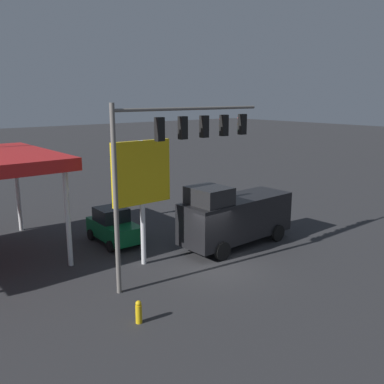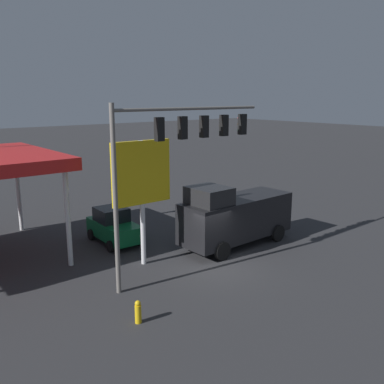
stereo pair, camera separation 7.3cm
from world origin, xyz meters
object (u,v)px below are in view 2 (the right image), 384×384
Objects in this scene: price_sign at (142,177)px; delivery_truck at (234,216)px; fire_hydrant at (138,312)px; hatchback_crossing at (114,226)px; traffic_signal_assembly at (179,143)px.

delivery_truck is at bearing 170.10° from price_sign.
fire_hydrant is (8.57, 3.72, -1.26)m from delivery_truck.
delivery_truck is 6.80m from hatchback_crossing.
price_sign is at bearing -69.47° from traffic_signal_assembly.
traffic_signal_assembly reaches higher than delivery_truck.
delivery_truck is at bearing -166.87° from traffic_signal_assembly.
traffic_signal_assembly is at bearing 110.53° from price_sign.
traffic_signal_assembly is at bearing 11.80° from delivery_truck.
delivery_truck is 7.79× the size of fire_hydrant.
fire_hydrant is (3.69, 8.40, -0.51)m from hatchback_crossing.
hatchback_crossing is (0.31, -5.74, -5.13)m from traffic_signal_assembly.
traffic_signal_assembly is at bearing -146.40° from fire_hydrant.
price_sign is at bearing -124.96° from fire_hydrant.
fire_hydrant is at bearing 22.15° from delivery_truck.
delivery_truck reaches higher than fire_hydrant.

